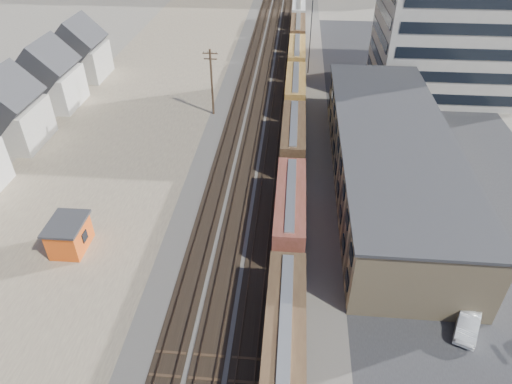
# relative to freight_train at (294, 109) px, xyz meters

# --- Properties ---
(ground) EXTENTS (300.00, 300.00, 0.00)m
(ground) POSITION_rel_freight_train_xyz_m (-3.80, -38.78, -2.79)
(ground) COLOR #6B6356
(ground) RESTS_ON ground
(ballast_bed) EXTENTS (18.00, 200.00, 0.06)m
(ballast_bed) POSITION_rel_freight_train_xyz_m (-3.80, 11.22, -2.76)
(ballast_bed) COLOR #4C4742
(ballast_bed) RESTS_ON ground
(dirt_yard) EXTENTS (24.00, 180.00, 0.03)m
(dirt_yard) POSITION_rel_freight_train_xyz_m (-23.80, 1.22, -2.78)
(dirt_yard) COLOR #6F5D4C
(dirt_yard) RESTS_ON ground
(asphalt_lot) EXTENTS (26.00, 120.00, 0.04)m
(asphalt_lot) POSITION_rel_freight_train_xyz_m (18.20, -3.78, -2.77)
(asphalt_lot) COLOR #232326
(asphalt_lot) RESTS_ON ground
(rail_tracks) EXTENTS (11.40, 200.00, 0.24)m
(rail_tracks) POSITION_rel_freight_train_xyz_m (-4.35, 11.22, -2.68)
(rail_tracks) COLOR black
(rail_tracks) RESTS_ON ground
(freight_train) EXTENTS (3.00, 119.74, 4.46)m
(freight_train) POSITION_rel_freight_train_xyz_m (0.00, 0.00, 0.00)
(freight_train) COLOR black
(freight_train) RESTS_ON ground
(warehouse) EXTENTS (12.40, 40.40, 7.25)m
(warehouse) POSITION_rel_freight_train_xyz_m (11.18, -13.78, 0.86)
(warehouse) COLOR tan
(warehouse) RESTS_ON ground
(office_tower) EXTENTS (22.60, 18.60, 18.45)m
(office_tower) POSITION_rel_freight_train_xyz_m (24.15, 16.17, 6.47)
(office_tower) COLOR #9E998E
(office_tower) RESTS_ON ground
(utility_pole_north) EXTENTS (2.20, 0.32, 10.00)m
(utility_pole_north) POSITION_rel_freight_train_xyz_m (-12.30, 3.22, 2.50)
(utility_pole_north) COLOR #382619
(utility_pole_north) RESTS_ON ground
(radio_mast) EXTENTS (1.20, 0.16, 18.00)m
(radio_mast) POSITION_rel_freight_train_xyz_m (2.20, 21.22, 6.33)
(radio_mast) COLOR black
(radio_mast) RESTS_ON ground
(maintenance_shed) EXTENTS (3.48, 4.48, 3.26)m
(maintenance_shed) POSITION_rel_freight_train_xyz_m (-21.48, -27.69, -1.12)
(maintenance_shed) COLOR #D84F14
(maintenance_shed) RESTS_ON ground
(parked_car_white) EXTENTS (3.25, 4.91, 1.53)m
(parked_car_white) POSITION_rel_freight_train_xyz_m (14.93, -34.30, -2.03)
(parked_car_white) COLOR silver
(parked_car_white) RESTS_ON ground
(parked_car_blue) EXTENTS (6.58, 5.97, 1.70)m
(parked_car_blue) POSITION_rel_freight_train_xyz_m (16.40, 10.97, -1.94)
(parked_car_blue) COLOR navy
(parked_car_blue) RESTS_ON ground
(parked_car_far) EXTENTS (2.95, 5.06, 1.62)m
(parked_car_far) POSITION_rel_freight_train_xyz_m (23.72, 17.92, -1.99)
(parked_car_far) COLOR white
(parked_car_far) RESTS_ON ground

